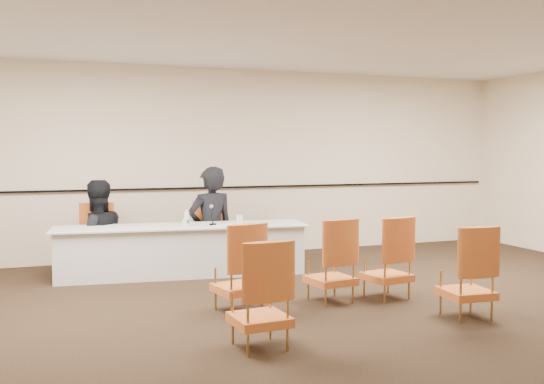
{
  "coord_description": "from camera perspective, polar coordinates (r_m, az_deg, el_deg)",
  "views": [
    {
      "loc": [
        -2.72,
        -5.44,
        1.71
      ],
      "look_at": [
        0.24,
        2.6,
        1.11
      ],
      "focal_mm": 40.0,
      "sensor_mm": 36.0,
      "label": 1
    }
  ],
  "objects": [
    {
      "name": "water_bottle",
      "position": [
        8.22,
        -8.02,
        -2.42
      ],
      "size": [
        0.08,
        0.08,
        0.23
      ],
      "primitive_type": null,
      "rotation": [
        0.0,
        0.0,
        -0.24
      ],
      "color": "#167C75",
      "rests_on": "panel_table"
    },
    {
      "name": "panel_table",
      "position": [
        8.36,
        -8.47,
        -5.45
      ],
      "size": [
        3.46,
        1.18,
        0.68
      ],
      "primitive_type": null,
      "rotation": [
        0.0,
        0.0,
        -0.12
      ],
      "color": "silver",
      "rests_on": "ground"
    },
    {
      "name": "microphone",
      "position": [
        8.3,
        -5.6,
        -2.18
      ],
      "size": [
        0.12,
        0.21,
        0.27
      ],
      "primitive_type": null,
      "rotation": [
        0.0,
        0.0,
        -0.12
      ],
      "color": "black",
      "rests_on": "panel_table"
    },
    {
      "name": "ceiling",
      "position": [
        6.22,
        6.5,
        15.99
      ],
      "size": [
        10.0,
        10.0,
        0.0
      ],
      "primitive_type": "plane",
      "rotation": [
        3.14,
        0.0,
        0.0
      ],
      "color": "white",
      "rests_on": "ground"
    },
    {
      "name": "wall_rail",
      "position": [
        9.8,
        -4.04,
        0.45
      ],
      "size": [
        9.8,
        0.04,
        0.03
      ],
      "primitive_type": "cube",
      "color": "black",
      "rests_on": "wall_back"
    },
    {
      "name": "drinking_glass",
      "position": [
        8.18,
        -8.22,
        -2.9
      ],
      "size": [
        0.09,
        0.09,
        0.1
      ],
      "primitive_type": "cylinder",
      "rotation": [
        0.0,
        0.0,
        -0.51
      ],
      "color": "white",
      "rests_on": "panel_table"
    },
    {
      "name": "panelist_second",
      "position": [
        8.85,
        -16.19,
        -4.63
      ],
      "size": [
        0.99,
        0.84,
        1.77
      ],
      "primitive_type": "imported",
      "rotation": [
        0.0,
        0.0,
        3.36
      ],
      "color": "black",
      "rests_on": "ground"
    },
    {
      "name": "aud_chair_front_left",
      "position": [
        6.42,
        -3.19,
        -7.05
      ],
      "size": [
        0.59,
        0.59,
        0.95
      ],
      "primitive_type": null,
      "rotation": [
        0.0,
        0.0,
        0.21
      ],
      "color": "#BE6F22",
      "rests_on": "ground"
    },
    {
      "name": "panelist_main",
      "position": [
        8.9,
        -5.77,
        -3.82
      ],
      "size": [
        0.77,
        0.58,
        1.93
      ],
      "primitive_type": "imported",
      "rotation": [
        0.0,
        0.0,
        3.31
      ],
      "color": "black",
      "rests_on": "ground"
    },
    {
      "name": "papers",
      "position": [
        8.29,
        -4.6,
        -3.11
      ],
      "size": [
        0.31,
        0.23,
        0.0
      ],
      "primitive_type": "cube",
      "rotation": [
        0.0,
        0.0,
        -0.04
      ],
      "color": "white",
      "rests_on": "panel_table"
    },
    {
      "name": "panelist_second_chair",
      "position": [
        8.84,
        -16.2,
        -4.16
      ],
      "size": [
        0.56,
        0.56,
        0.95
      ],
      "primitive_type": null,
      "rotation": [
        0.0,
        0.0,
        -0.12
      ],
      "color": "#BE6F22",
      "rests_on": "ground"
    },
    {
      "name": "aud_chair_back_right",
      "position": [
        6.51,
        17.83,
        -7.09
      ],
      "size": [
        0.54,
        0.54,
        0.95
      ],
      "primitive_type": null,
      "rotation": [
        0.0,
        0.0,
        -0.08
      ],
      "color": "#BE6F22",
      "rests_on": "ground"
    },
    {
      "name": "wall_back",
      "position": [
        9.83,
        -4.11,
        2.79
      ],
      "size": [
        10.0,
        0.04,
        3.0
      ],
      "primitive_type": "cube",
      "color": "#F3E5BF",
      "rests_on": "ground"
    },
    {
      "name": "floor",
      "position": [
        6.32,
        6.28,
        -11.69
      ],
      "size": [
        10.0,
        10.0,
        0.0
      ],
      "primitive_type": "plane",
      "color": "black",
      "rests_on": "ground"
    },
    {
      "name": "aud_chair_front_right",
      "position": [
        7.11,
        10.75,
        -6.04
      ],
      "size": [
        0.58,
        0.58,
        0.95
      ],
      "primitive_type": null,
      "rotation": [
        0.0,
        0.0,
        0.17
      ],
      "color": "#BE6F22",
      "rests_on": "ground"
    },
    {
      "name": "panelist_main_chair",
      "position": [
        8.91,
        -5.77,
        -3.96
      ],
      "size": [
        0.56,
        0.56,
        0.95
      ],
      "primitive_type": null,
      "rotation": [
        0.0,
        0.0,
        -0.12
      ],
      "color": "#BE6F22",
      "rests_on": "ground"
    },
    {
      "name": "coffee_cup",
      "position": [
        8.29,
        -3.07,
        -2.65
      ],
      "size": [
        0.12,
        0.12,
        0.14
      ],
      "primitive_type": "cylinder",
      "rotation": [
        0.0,
        0.0,
        -0.43
      ],
      "color": "white",
      "rests_on": "panel_table"
    },
    {
      "name": "aud_chair_back_left",
      "position": [
        5.27,
        -1.18,
        -9.52
      ],
      "size": [
        0.53,
        0.53,
        0.95
      ],
      "primitive_type": null,
      "rotation": [
        0.0,
        0.0,
        0.07
      ],
      "color": "#BE6F22",
      "rests_on": "ground"
    },
    {
      "name": "aud_chair_front_mid",
      "position": [
        6.84,
        5.52,
        -6.38
      ],
      "size": [
        0.57,
        0.57,
        0.95
      ],
      "primitive_type": null,
      "rotation": [
        0.0,
        0.0,
        0.14
      ],
      "color": "#BE6F22",
      "rests_on": "ground"
    }
  ]
}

